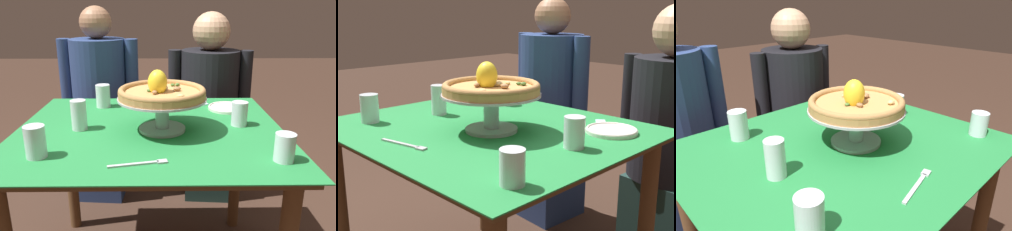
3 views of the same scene
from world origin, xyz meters
The scene contains 13 objects.
dining_table centered at (0.00, 0.00, 0.62)m, with size 1.07×0.93×0.74m.
pizza_stand centered at (0.05, -0.02, 0.83)m, with size 0.35×0.35×0.14m.
pizza centered at (0.05, -0.02, 0.90)m, with size 0.34×0.34×0.11m.
water_glass_front_left centered at (-0.36, -0.27, 0.79)m, with size 0.07×0.07×0.11m.
water_glass_back_left centered at (-0.24, 0.31, 0.79)m, with size 0.07×0.07×0.11m.
water_glass_side_right centered at (0.37, 0.03, 0.78)m, with size 0.07×0.07×0.10m.
water_glass_side_left centered at (-0.28, -0.01, 0.79)m, with size 0.06×0.06×0.12m.
water_glass_front_right centered at (0.44, -0.31, 0.78)m, with size 0.07×0.07×0.09m.
side_plate centered at (0.36, 0.26, 0.75)m, with size 0.18×0.18×0.02m.
dinner_fork centered at (-0.01, -0.33, 0.74)m, with size 0.19×0.06×0.01m.
sugar_packet centered at (0.26, 0.35, 0.74)m, with size 0.05×0.04×0.01m, color silver.
diner_left centered at (-0.34, 0.78, 0.59)m, with size 0.49×0.36×1.22m.
diner_right centered at (0.34, 0.77, 0.58)m, with size 0.52×0.38×1.19m.
Camera 2 is at (1.14, -1.02, 1.16)m, focal length 46.12 mm.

